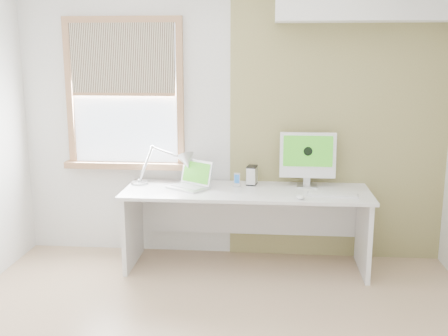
# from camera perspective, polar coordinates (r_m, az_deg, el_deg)

# --- Properties ---
(room) EXTENTS (4.04, 3.54, 2.64)m
(room) POSITION_cam_1_polar(r_m,az_deg,el_deg) (3.27, -1.58, 1.26)
(room) COLOR tan
(room) RESTS_ON ground
(accent_wall) EXTENTS (2.00, 0.02, 2.60)m
(accent_wall) POSITION_cam_1_polar(r_m,az_deg,el_deg) (5.01, 12.20, 4.81)
(accent_wall) COLOR #9C965B
(accent_wall) RESTS_ON room
(window) EXTENTS (1.20, 0.14, 1.42)m
(window) POSITION_cam_1_polar(r_m,az_deg,el_deg) (5.11, -10.70, 7.77)
(window) COLOR #A5744F
(window) RESTS_ON room
(desk) EXTENTS (2.20, 0.70, 0.73)m
(desk) POSITION_cam_1_polar(r_m,az_deg,el_deg) (4.84, 2.43, -4.44)
(desk) COLOR silver
(desk) RESTS_ON room
(desk_lamp) EXTENTS (0.66, 0.26, 0.37)m
(desk_lamp) POSITION_cam_1_polar(r_m,az_deg,el_deg) (4.92, -5.00, 0.44)
(desk_lamp) COLOR silver
(desk_lamp) RESTS_ON desk
(laptop) EXTENTS (0.44, 0.42, 0.24)m
(laptop) POSITION_cam_1_polar(r_m,az_deg,el_deg) (4.81, -3.50, -1.41)
(laptop) COLOR silver
(laptop) RESTS_ON desk
(phone_dock) EXTENTS (0.08, 0.08, 0.13)m
(phone_dock) POSITION_cam_1_polar(r_m,az_deg,el_deg) (4.84, 1.40, -1.60)
(phone_dock) COLOR silver
(phone_dock) RESTS_ON desk
(external_drive) EXTENTS (0.11, 0.15, 0.18)m
(external_drive) POSITION_cam_1_polar(r_m,az_deg,el_deg) (4.91, 3.04, -0.79)
(external_drive) COLOR silver
(external_drive) RESTS_ON desk
(imac) EXTENTS (0.51, 0.17, 0.50)m
(imac) POSITION_cam_1_polar(r_m,az_deg,el_deg) (4.87, 9.01, 1.26)
(imac) COLOR silver
(imac) RESTS_ON desk
(keyboard) EXTENTS (0.45, 0.18, 0.02)m
(keyboard) POSITION_cam_1_polar(r_m,az_deg,el_deg) (4.62, 11.63, -2.86)
(keyboard) COLOR white
(keyboard) RESTS_ON desk
(mouse) EXTENTS (0.07, 0.12, 0.03)m
(mouse) POSITION_cam_1_polar(r_m,az_deg,el_deg) (4.49, 8.25, -3.10)
(mouse) COLOR white
(mouse) RESTS_ON desk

